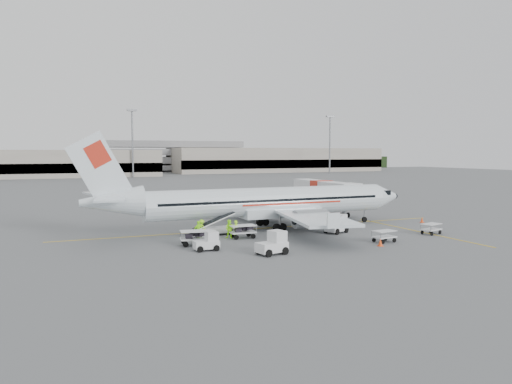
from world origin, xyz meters
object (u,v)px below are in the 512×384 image
Objects in this scene: belt_loader at (216,221)px; tug_aft at (206,241)px; tug_fore at (336,224)px; jet_bridge at (321,196)px; tug_mid at (272,243)px; aircraft at (271,182)px.

tug_aft is at bearing -117.10° from belt_loader.
belt_loader is at bearing 66.75° from tug_aft.
jet_bridge is at bearing 40.37° from tug_fore.
tug_mid is at bearing -87.61° from belt_loader.
tug_mid is (-5.70, -12.60, -4.05)m from aircraft.
tug_fore is at bearing 21.25° from tug_mid.
belt_loader is at bearing 82.50° from tug_mid.
aircraft is 14.80× the size of tug_mid.
jet_bridge reaches higher than tug_aft.
tug_mid is at bearing -126.43° from jet_bridge.
tug_aft is (-3.28, -7.43, -0.58)m from belt_loader.
jet_bridge is at bearing 38.80° from tug_mid.
aircraft reaches higher than tug_aft.
belt_loader is at bearing -146.03° from jet_bridge.
tug_aft is at bearing 127.43° from tug_mid.
belt_loader is at bearing -167.73° from aircraft.
aircraft is 14.41m from tug_mid.
tug_aft is at bearing 169.54° from tug_fore.
jet_bridge is 6.87× the size of tug_fore.
belt_loader is 12.25m from tug_fore.
belt_loader reaches higher than tug_aft.
tug_mid reaches higher than tug_fore.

